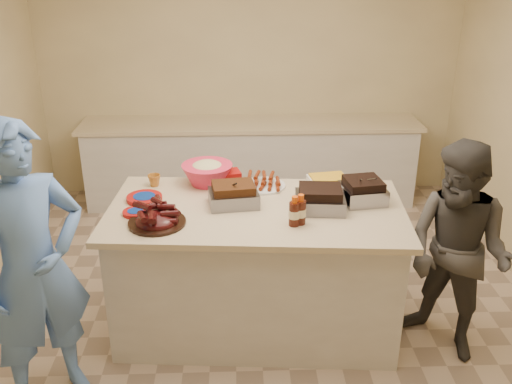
{
  "coord_description": "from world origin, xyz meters",
  "views": [
    {
      "loc": [
        -0.16,
        -3.63,
        2.66
      ],
      "look_at": [
        -0.02,
        -0.03,
        1.07
      ],
      "focal_mm": 40.0,
      "sensor_mm": 36.0,
      "label": 1
    }
  ],
  "objects_px": {
    "plastic_cup": "(155,186)",
    "island": "(256,323)",
    "bbq_bottle_a": "(300,224)",
    "guest_gray": "(442,346)",
    "rib_platter": "(157,224)",
    "mustard_bottle": "(245,192)",
    "coleslaw_bowl": "(208,184)",
    "roasting_pan": "(362,201)",
    "bbq_bottle_b": "(294,225)"
  },
  "relations": [
    {
      "from": "coleslaw_bowl",
      "to": "bbq_bottle_b",
      "type": "distance_m",
      "value": 0.92
    },
    {
      "from": "guest_gray",
      "to": "rib_platter",
      "type": "bearing_deg",
      "value": -133.89
    },
    {
      "from": "plastic_cup",
      "to": "guest_gray",
      "type": "height_order",
      "value": "plastic_cup"
    },
    {
      "from": "coleslaw_bowl",
      "to": "mustard_bottle",
      "type": "relative_size",
      "value": 3.23
    },
    {
      "from": "island",
      "to": "rib_platter",
      "type": "bearing_deg",
      "value": -157.59
    },
    {
      "from": "island",
      "to": "guest_gray",
      "type": "height_order",
      "value": "island"
    },
    {
      "from": "rib_platter",
      "to": "plastic_cup",
      "type": "relative_size",
      "value": 3.92
    },
    {
      "from": "bbq_bottle_b",
      "to": "bbq_bottle_a",
      "type": "bearing_deg",
      "value": 27.01
    },
    {
      "from": "bbq_bottle_a",
      "to": "guest_gray",
      "type": "bearing_deg",
      "value": -3.92
    },
    {
      "from": "coleslaw_bowl",
      "to": "bbq_bottle_b",
      "type": "bearing_deg",
      "value": -50.53
    },
    {
      "from": "island",
      "to": "bbq_bottle_b",
      "type": "relative_size",
      "value": 10.0
    },
    {
      "from": "rib_platter",
      "to": "guest_gray",
      "type": "height_order",
      "value": "rib_platter"
    },
    {
      "from": "coleslaw_bowl",
      "to": "mustard_bottle",
      "type": "distance_m",
      "value": 0.33
    },
    {
      "from": "island",
      "to": "coleslaw_bowl",
      "type": "bearing_deg",
      "value": 132.66
    },
    {
      "from": "bbq_bottle_a",
      "to": "plastic_cup",
      "type": "height_order",
      "value": "bbq_bottle_a"
    },
    {
      "from": "guest_gray",
      "to": "bbq_bottle_a",
      "type": "bearing_deg",
      "value": -134.84
    },
    {
      "from": "roasting_pan",
      "to": "guest_gray",
      "type": "xyz_separation_m",
      "value": [
        0.57,
        -0.41,
        -0.97
      ]
    },
    {
      "from": "island",
      "to": "bbq_bottle_b",
      "type": "height_order",
      "value": "bbq_bottle_b"
    },
    {
      "from": "rib_platter",
      "to": "roasting_pan",
      "type": "xyz_separation_m",
      "value": [
        1.41,
        0.3,
        0.0
      ]
    },
    {
      "from": "roasting_pan",
      "to": "mustard_bottle",
      "type": "xyz_separation_m",
      "value": [
        -0.83,
        0.18,
        0.0
      ]
    },
    {
      "from": "coleslaw_bowl",
      "to": "guest_gray",
      "type": "relative_size",
      "value": 0.25
    },
    {
      "from": "mustard_bottle",
      "to": "guest_gray",
      "type": "distance_m",
      "value": 1.8
    },
    {
      "from": "coleslaw_bowl",
      "to": "mustard_bottle",
      "type": "height_order",
      "value": "coleslaw_bowl"
    },
    {
      "from": "rib_platter",
      "to": "mustard_bottle",
      "type": "bearing_deg",
      "value": 39.89
    },
    {
      "from": "roasting_pan",
      "to": "bbq_bottle_b",
      "type": "height_order",
      "value": "bbq_bottle_b"
    },
    {
      "from": "rib_platter",
      "to": "guest_gray",
      "type": "xyz_separation_m",
      "value": [
        1.98,
        -0.1,
        -0.97
      ]
    },
    {
      "from": "coleslaw_bowl",
      "to": "guest_gray",
      "type": "xyz_separation_m",
      "value": [
        1.67,
        -0.76,
        -0.97
      ]
    },
    {
      "from": "island",
      "to": "coleslaw_bowl",
      "type": "height_order",
      "value": "coleslaw_bowl"
    },
    {
      "from": "rib_platter",
      "to": "plastic_cup",
      "type": "bearing_deg",
      "value": 98.53
    },
    {
      "from": "mustard_bottle",
      "to": "coleslaw_bowl",
      "type": "bearing_deg",
      "value": 147.65
    },
    {
      "from": "bbq_bottle_a",
      "to": "guest_gray",
      "type": "distance_m",
      "value": 1.43
    },
    {
      "from": "island",
      "to": "roasting_pan",
      "type": "relative_size",
      "value": 7.18
    },
    {
      "from": "plastic_cup",
      "to": "guest_gray",
      "type": "distance_m",
      "value": 2.4
    },
    {
      "from": "bbq_bottle_b",
      "to": "guest_gray",
      "type": "relative_size",
      "value": 0.13
    },
    {
      "from": "roasting_pan",
      "to": "plastic_cup",
      "type": "xyz_separation_m",
      "value": [
        -1.51,
        0.33,
        0.0
      ]
    },
    {
      "from": "plastic_cup",
      "to": "island",
      "type": "bearing_deg",
      "value": -29.24
    },
    {
      "from": "roasting_pan",
      "to": "guest_gray",
      "type": "bearing_deg",
      "value": -44.14
    },
    {
      "from": "mustard_bottle",
      "to": "guest_gray",
      "type": "height_order",
      "value": "mustard_bottle"
    },
    {
      "from": "roasting_pan",
      "to": "plastic_cup",
      "type": "bearing_deg",
      "value": 159.17
    },
    {
      "from": "guest_gray",
      "to": "plastic_cup",
      "type": "bearing_deg",
      "value": -150.51
    },
    {
      "from": "island",
      "to": "mustard_bottle",
      "type": "height_order",
      "value": "mustard_bottle"
    },
    {
      "from": "rib_platter",
      "to": "mustard_bottle",
      "type": "relative_size",
      "value": 3.17
    },
    {
      "from": "mustard_bottle",
      "to": "guest_gray",
      "type": "relative_size",
      "value": 0.08
    },
    {
      "from": "roasting_pan",
      "to": "coleslaw_bowl",
      "type": "height_order",
      "value": "coleslaw_bowl"
    },
    {
      "from": "island",
      "to": "guest_gray",
      "type": "distance_m",
      "value": 1.36
    },
    {
      "from": "rib_platter",
      "to": "bbq_bottle_a",
      "type": "xyz_separation_m",
      "value": [
        0.93,
        -0.03,
        0.0
      ]
    },
    {
      "from": "roasting_pan",
      "to": "rib_platter",
      "type": "bearing_deg",
      "value": -176.29
    },
    {
      "from": "bbq_bottle_a",
      "to": "guest_gray",
      "type": "xyz_separation_m",
      "value": [
        1.04,
        -0.07,
        -0.97
      ]
    },
    {
      "from": "island",
      "to": "bbq_bottle_a",
      "type": "bearing_deg",
      "value": -37.15
    },
    {
      "from": "bbq_bottle_b",
      "to": "guest_gray",
      "type": "bearing_deg",
      "value": -2.62
    }
  ]
}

